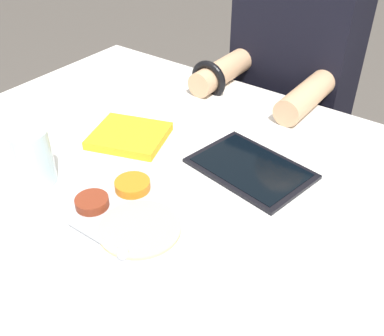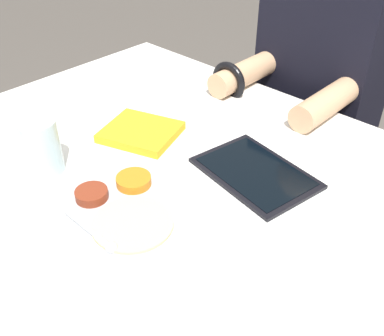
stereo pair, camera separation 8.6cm
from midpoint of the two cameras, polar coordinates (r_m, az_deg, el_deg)
The scene contains 6 objects.
dining_table at distance 1.16m, azimuth -1.13°, elevation -17.13°, with size 1.28×1.07×0.73m.
thali_tray at distance 0.85m, azimuth -6.11°, elevation -5.28°, with size 0.29×0.29×0.03m.
red_notebook at distance 1.07m, azimuth -4.23°, elevation 4.43°, with size 0.20×0.19×0.02m.
tablet_device at distance 0.95m, azimuth 10.60°, elevation -0.69°, with size 0.27×0.21×0.01m.
person_diner at distance 1.50m, azimuth 16.41°, elevation 5.25°, with size 0.36×0.43×1.20m.
drinking_glass at distance 0.96m, azimuth -16.16°, elevation 2.52°, with size 0.08×0.08×0.12m.
Camera 2 is at (0.53, -0.47, 1.30)m, focal length 42.00 mm.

